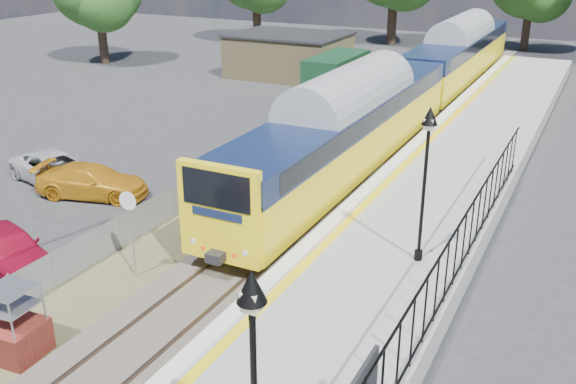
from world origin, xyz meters
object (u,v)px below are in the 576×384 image
Objects in this scene: victorian_lamp_south at (253,344)px; brick_plinth at (14,324)px; train at (418,80)px; victorian_lamp_north at (427,149)px; car_yellow at (92,181)px; speed_sign at (130,220)px; car_white at (55,169)px; car_red at (8,249)px.

brick_plinth is (-8.02, 2.21, -3.35)m from victorian_lamp_south.
train is at bearing 101.12° from victorian_lamp_south.
victorian_lamp_north is 1.03× the size of car_yellow.
speed_sign is 0.62× the size of car_white.
car_red is (-3.89, 3.14, -0.25)m from brick_plinth.
victorian_lamp_south is 1.12× the size of car_red.
victorian_lamp_south is 1.61× the size of speed_sign.
car_red is at bearing -177.59° from car_yellow.
speed_sign is at bearing 140.31° from victorian_lamp_south.
car_red is 6.09m from car_yellow.
car_red is at bearing -105.80° from train.
car_white is at bearing 131.20° from brick_plinth.
brick_plinth is at bearing -135.10° from victorian_lamp_north.
car_white is at bearing 64.00° from car_yellow.
brick_plinth is at bearing -162.79° from car_yellow.
brick_plinth is 0.48× the size of car_red.
brick_plinth is 4.54m from speed_sign.
car_white is (-16.02, 1.59, -3.66)m from victorian_lamp_north.
speed_sign reaches higher than brick_plinth.
victorian_lamp_north is 14.13m from car_yellow.
speed_sign is at bearing -156.69° from victorian_lamp_north.
train reaches higher than car_red.
victorian_lamp_north is 0.11× the size of train.
brick_plinth is (-7.82, -7.79, -3.35)m from victorian_lamp_north.
brick_plinth is at bearing -123.79° from car_white.
train is 23.59m from car_red.
train is at bearing 79.52° from speed_sign.
speed_sign is (-2.50, -21.36, -0.40)m from train.
car_white is at bearing 145.17° from speed_sign.
train is 18.86m from car_yellow.
car_white is (-2.42, 0.44, -0.01)m from car_yellow.
victorian_lamp_north is 13.10m from car_red.
victorian_lamp_north reaches higher than train.
car_yellow reaches higher than car_white.
speed_sign is at bearing 89.79° from brick_plinth.
victorian_lamp_north is at bearing 91.15° from victorian_lamp_south.
victorian_lamp_north is at bearing -73.59° from train.
brick_plinth is at bearing 164.58° from victorian_lamp_south.
brick_plinth is (-2.52, -25.78, -1.40)m from train.
train is (-5.50, 27.99, -1.96)m from victorian_lamp_south.
car_red reaches higher than car_yellow.
victorian_lamp_north reaches higher than car_white.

